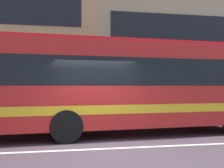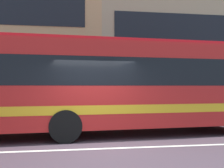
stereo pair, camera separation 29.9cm
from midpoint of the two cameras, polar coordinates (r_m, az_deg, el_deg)
The scene contains 4 objects.
ground_plane at distance 7.59m, azimuth -3.38°, elevation -13.50°, with size 160.00×160.00×0.00m, color #443540.
lane_centre_line at distance 7.58m, azimuth -3.38°, elevation -13.47°, with size 60.00×0.16×0.01m, color silver.
apartment_block_right at distance 22.94m, azimuth 19.10°, elevation 6.61°, with size 18.68×8.15×9.09m.
transit_bus at distance 9.51m, azimuth -6.41°, elevation 0.15°, with size 12.53×3.33×3.29m.
Camera 1 is at (-1.09, -7.31, 1.70)m, focal length 43.44 mm.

